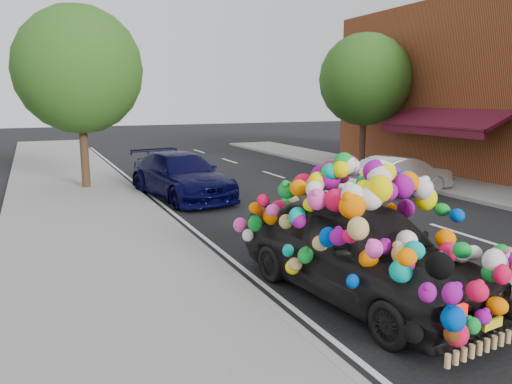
# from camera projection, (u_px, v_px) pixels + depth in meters

# --- Properties ---
(ground) EXTENTS (100.00, 100.00, 0.00)m
(ground) POSITION_uv_depth(u_px,v_px,m) (331.00, 253.00, 10.18)
(ground) COLOR black
(ground) RESTS_ON ground
(sidewalk) EXTENTS (4.00, 60.00, 0.12)m
(sidewalk) POSITION_uv_depth(u_px,v_px,m) (115.00, 282.00, 8.44)
(sidewalk) COLOR gray
(sidewalk) RESTS_ON ground
(kerb) EXTENTS (0.15, 60.00, 0.13)m
(kerb) POSITION_uv_depth(u_px,v_px,m) (223.00, 266.00, 9.23)
(kerb) COLOR gray
(kerb) RESTS_ON ground
(footpath_far) EXTENTS (3.00, 40.00, 0.12)m
(footpath_far) POSITION_uv_depth(u_px,v_px,m) (495.00, 194.00, 16.16)
(footpath_far) COLOR gray
(footpath_far) RESTS_ON ground
(lane_markings) EXTENTS (6.00, 50.00, 0.01)m
(lane_markings) POSITION_uv_depth(u_px,v_px,m) (462.00, 234.00, 11.63)
(lane_markings) COLOR silver
(lane_markings) RESTS_ON ground
(tree_near_sidewalk) EXTENTS (4.20, 4.20, 6.13)m
(tree_near_sidewalk) POSITION_uv_depth(u_px,v_px,m) (79.00, 70.00, 16.42)
(tree_near_sidewalk) COLOR #332114
(tree_near_sidewalk) RESTS_ON ground
(tree_far_b) EXTENTS (4.00, 4.00, 5.90)m
(tree_far_b) POSITION_uv_depth(u_px,v_px,m) (365.00, 80.00, 21.64)
(tree_far_b) COLOR #332114
(tree_far_b) RESTS_ON ground
(plush_art_car) EXTENTS (2.78, 5.06, 2.23)m
(plush_art_car) POSITION_uv_depth(u_px,v_px,m) (359.00, 227.00, 7.79)
(plush_art_car) COLOR black
(plush_art_car) RESTS_ON ground
(navy_sedan) EXTENTS (2.71, 5.13, 1.42)m
(navy_sedan) POSITION_uv_depth(u_px,v_px,m) (181.00, 176.00, 15.73)
(navy_sedan) COLOR black
(navy_sedan) RESTS_ON ground
(silver_hatchback) EXTENTS (3.92, 1.76, 1.25)m
(silver_hatchback) POSITION_uv_depth(u_px,v_px,m) (400.00, 175.00, 16.39)
(silver_hatchback) COLOR silver
(silver_hatchback) RESTS_ON ground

